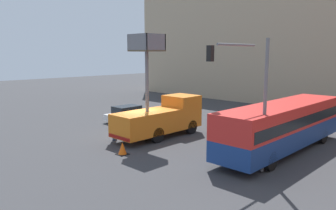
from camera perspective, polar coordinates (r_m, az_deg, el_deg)
name	(u,v)px	position (r m, az deg, el deg)	size (l,w,h in m)	color
ground_plane	(138,136)	(24.28, -5.19, -5.46)	(120.00, 120.00, 0.00)	#38383A
building_backdrop_far	(292,41)	(44.20, 20.84, 10.42)	(44.00, 10.00, 15.23)	tan
utility_truck	(161,116)	(23.83, -1.19, -1.88)	(2.31, 7.11, 7.32)	orange
city_bus	(283,123)	(21.41, 19.41, -3.03)	(2.60, 11.95, 2.99)	navy
traffic_light_pole	(245,82)	(17.57, 13.26, 3.92)	(3.73, 3.48, 6.78)	slate
road_worker_near_truck	(115,128)	(23.25, -9.30, -3.94)	(0.38, 0.38, 1.78)	navy
road_worker_directing	(212,132)	(21.82, 7.65, -4.66)	(0.38, 0.38, 1.84)	navy
traffic_cone_near_truck	(122,149)	(20.07, -7.94, -7.55)	(0.65, 0.65, 0.75)	black
parked_car_curbside	(128,113)	(29.66, -6.97, -1.45)	(1.78, 4.21, 1.40)	silver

